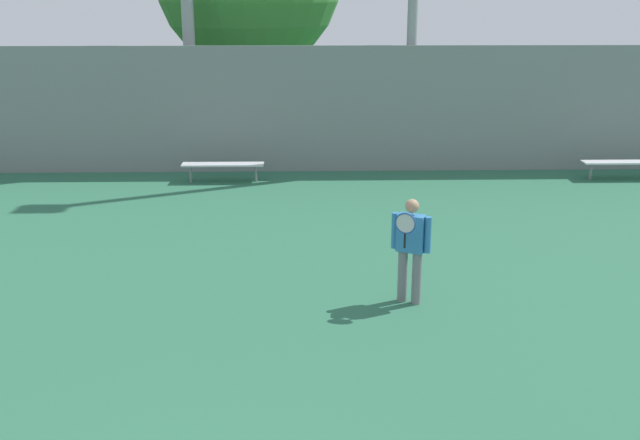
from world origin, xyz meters
TOP-DOWN VIEW (x-y plane):
  - tennis_player at (2.57, 6.23)m, footprint 0.55×0.51m
  - bench_courtside_far at (-0.90, 13.66)m, footprint 1.97×0.40m
  - bench_by_gate at (8.94, 13.66)m, footprint 2.16×0.40m
  - back_fence at (0.00, 14.76)m, footprint 31.38×0.06m

SIDE VIEW (x-z plane):
  - bench_courtside_far at x=-0.90m, z-range 0.19..0.64m
  - bench_by_gate at x=8.94m, z-range 0.19..0.64m
  - tennis_player at x=2.57m, z-range 0.11..1.69m
  - back_fence at x=0.00m, z-range 0.00..3.15m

